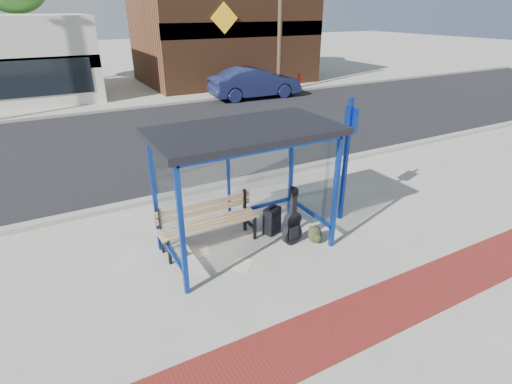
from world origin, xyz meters
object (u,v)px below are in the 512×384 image
backpack (315,235)px  fire_hydrant (299,80)px  parked_car (255,83)px  suitcase (272,221)px  bench (208,220)px  guitar_bag (292,225)px

backpack → fire_hydrant: fire_hydrant is taller
backpack → parked_car: size_ratio=0.08×
backpack → fire_hydrant: size_ratio=0.46×
suitcase → fire_hydrant: bearing=29.2°
parked_car → suitcase: bearing=156.1°
bench → parked_car: size_ratio=0.42×
guitar_bag → fire_hydrant: size_ratio=1.50×
parked_car → fire_hydrant: bearing=-65.9°
bench → backpack: 2.16m
backpack → parked_car: bearing=67.5°
suitcase → guitar_bag: bearing=-102.0°
fire_hydrant → parked_car: bearing=-159.0°
bench → parked_car: parked_car is taller
backpack → parked_car: parked_car is taller
guitar_bag → parked_car: size_ratio=0.25×
bench → fire_hydrant: bench is taller
fire_hydrant → suitcase: bearing=-126.2°
backpack → bench: bearing=154.3°
suitcase → fire_hydrant: size_ratio=0.80×
suitcase → backpack: size_ratio=1.74×
bench → guitar_bag: bearing=-28.8°
backpack → guitar_bag: bearing=159.6°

